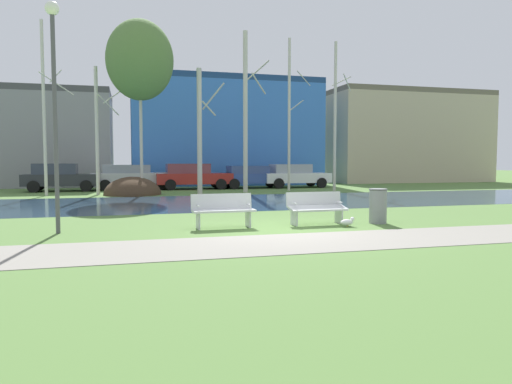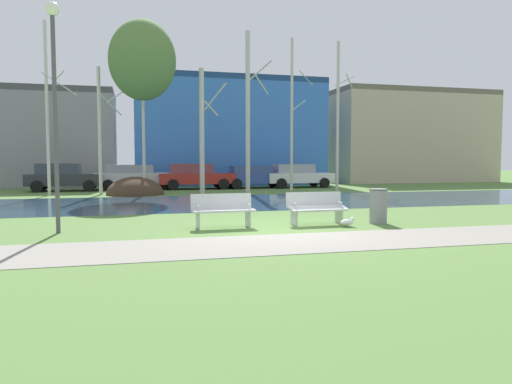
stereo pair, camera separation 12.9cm
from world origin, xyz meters
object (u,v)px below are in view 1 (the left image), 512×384
(streetlamp, at_px, (54,80))
(parked_suv_fifth_white, at_px, (294,175))
(seagull, at_px, (348,222))
(parked_sedan_second_silver, at_px, (132,176))
(bench_right, at_px, (316,207))
(parked_hatch_third_red, at_px, (192,176))
(parked_wagon_fourth_blue, at_px, (252,176))
(bench_left, at_px, (223,210))
(trash_bin, at_px, (378,205))
(parked_van_nearest_dark, at_px, (60,177))

(streetlamp, height_order, parked_suv_fifth_white, streetlamp)
(seagull, xyz_separation_m, streetlamp, (-7.12, 0.80, 3.46))
(parked_sedan_second_silver, relative_size, parked_suv_fifth_white, 1.11)
(bench_right, bearing_deg, parked_sedan_second_silver, 105.29)
(parked_hatch_third_red, distance_m, parked_wagon_fourth_blue, 3.74)
(bench_left, xyz_separation_m, bench_right, (2.57, 0.00, 0.00))
(parked_sedan_second_silver, bearing_deg, parked_hatch_third_red, -8.42)
(parked_sedan_second_silver, height_order, parked_hatch_third_red, parked_hatch_third_red)
(trash_bin, bearing_deg, parked_sedan_second_silver, 110.23)
(trash_bin, xyz_separation_m, parked_suv_fifth_white, (3.59, 16.84, 0.29))
(parked_van_nearest_dark, distance_m, parked_suv_fifth_white, 13.91)
(bench_left, height_order, parked_wagon_fourth_blue, parked_wagon_fourth_blue)
(seagull, relative_size, parked_wagon_fourth_blue, 0.10)
(bench_left, xyz_separation_m, parked_sedan_second_silver, (-2.13, 17.16, 0.31))
(trash_bin, height_order, parked_wagon_fourth_blue, parked_wagon_fourth_blue)
(trash_bin, xyz_separation_m, seagull, (-1.13, -0.44, -0.36))
(parked_van_nearest_dark, bearing_deg, trash_bin, -58.52)
(bench_right, relative_size, seagull, 3.76)
(parked_van_nearest_dark, relative_size, parked_sedan_second_silver, 0.85)
(bench_right, xyz_separation_m, parked_van_nearest_dark, (-8.60, 16.61, 0.33))
(bench_left, height_order, streetlamp, streetlamp)
(seagull, height_order, parked_hatch_third_red, parked_hatch_third_red)
(parked_sedan_second_silver, height_order, parked_wagon_fourth_blue, parked_sedan_second_silver)
(parked_suv_fifth_white, bearing_deg, parked_van_nearest_dark, 179.94)
(seagull, xyz_separation_m, parked_sedan_second_silver, (-5.29, 17.84, 0.65))
(parked_sedan_second_silver, distance_m, parked_hatch_third_red, 3.56)
(bench_right, bearing_deg, parked_suv_fifth_white, 72.25)
(bench_right, distance_m, parked_suv_fifth_white, 17.43)
(bench_left, distance_m, streetlamp, 5.05)
(streetlamp, height_order, parked_hatch_third_red, streetlamp)
(streetlamp, xyz_separation_m, parked_van_nearest_dark, (-2.07, 16.49, -2.79))
(bench_right, xyz_separation_m, trash_bin, (1.72, -0.24, 0.02))
(bench_right, bearing_deg, parked_van_nearest_dark, 117.37)
(trash_bin, distance_m, seagull, 1.26)
(bench_left, height_order, bench_right, same)
(bench_right, bearing_deg, parked_wagon_fourth_blue, 81.31)
(trash_bin, xyz_separation_m, parked_sedan_second_silver, (-6.41, 17.40, 0.29))
(seagull, height_order, parked_van_nearest_dark, parked_van_nearest_dark)
(bench_left, height_order, trash_bin, trash_bin)
(bench_left, relative_size, parked_sedan_second_silver, 0.34)
(bench_right, bearing_deg, seagull, -48.87)
(bench_left, relative_size, seagull, 3.76)
(trash_bin, distance_m, parked_suv_fifth_white, 17.22)
(parked_wagon_fourth_blue, height_order, parked_suv_fifth_white, parked_suv_fifth_white)
(bench_left, bearing_deg, seagull, -12.16)
(bench_left, height_order, parked_hatch_third_red, parked_hatch_third_red)
(parked_van_nearest_dark, distance_m, parked_hatch_third_red, 7.42)
(trash_bin, relative_size, parked_sedan_second_silver, 0.20)
(trash_bin, bearing_deg, parked_hatch_third_red, 99.73)
(seagull, distance_m, parked_van_nearest_dark, 19.59)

